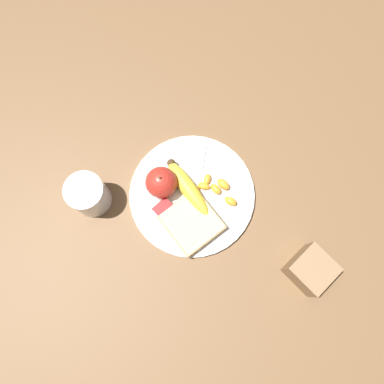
% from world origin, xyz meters
% --- Properties ---
extents(ground_plane, '(3.00, 3.00, 0.00)m').
position_xyz_m(ground_plane, '(0.00, 0.00, 0.00)').
color(ground_plane, brown).
extents(plate, '(0.28, 0.28, 0.01)m').
position_xyz_m(plate, '(0.00, 0.00, 0.01)').
color(plate, white).
rests_on(plate, ground_plane).
extents(juice_glass, '(0.08, 0.08, 0.09)m').
position_xyz_m(juice_glass, '(0.15, 0.17, 0.04)').
color(juice_glass, silver).
rests_on(juice_glass, ground_plane).
extents(apple, '(0.07, 0.07, 0.08)m').
position_xyz_m(apple, '(0.06, 0.04, 0.05)').
color(apple, red).
rests_on(apple, plate).
extents(banana, '(0.16, 0.06, 0.04)m').
position_xyz_m(banana, '(0.01, -0.00, 0.03)').
color(banana, yellow).
rests_on(banana, plate).
extents(bread_slice, '(0.12, 0.12, 0.02)m').
position_xyz_m(bread_slice, '(-0.05, 0.05, 0.02)').
color(bread_slice, '#AB8751').
rests_on(bread_slice, plate).
extents(fork, '(0.12, 0.14, 0.00)m').
position_xyz_m(fork, '(0.00, -0.02, 0.01)').
color(fork, silver).
rests_on(fork, plate).
extents(jam_packet, '(0.05, 0.04, 0.02)m').
position_xyz_m(jam_packet, '(0.01, 0.07, 0.02)').
color(jam_packet, white).
rests_on(jam_packet, plate).
extents(orange_segment_0, '(0.03, 0.03, 0.01)m').
position_xyz_m(orange_segment_0, '(-0.00, -0.05, 0.02)').
color(orange_segment_0, '#F9A32D').
rests_on(orange_segment_0, plate).
extents(orange_segment_1, '(0.03, 0.03, 0.02)m').
position_xyz_m(orange_segment_1, '(-0.07, -0.05, 0.02)').
color(orange_segment_1, '#F9A32D').
rests_on(orange_segment_1, plate).
extents(orange_segment_2, '(0.03, 0.02, 0.02)m').
position_xyz_m(orange_segment_2, '(-0.03, -0.06, 0.02)').
color(orange_segment_2, '#F9A32D').
rests_on(orange_segment_2, plate).
extents(orange_segment_3, '(0.03, 0.02, 0.02)m').
position_xyz_m(orange_segment_3, '(-0.03, -0.05, 0.02)').
color(orange_segment_3, '#F9A32D').
rests_on(orange_segment_3, plate).
extents(orange_segment_4, '(0.03, 0.03, 0.02)m').
position_xyz_m(orange_segment_4, '(-0.01, -0.03, 0.02)').
color(orange_segment_4, '#F9A32D').
rests_on(orange_segment_4, plate).
extents(orange_segment_5, '(0.02, 0.03, 0.02)m').
position_xyz_m(orange_segment_5, '(-0.00, -0.01, 0.02)').
color(orange_segment_5, '#F9A32D').
rests_on(orange_segment_5, plate).
extents(condiment_caddy, '(0.08, 0.08, 0.07)m').
position_xyz_m(condiment_caddy, '(-0.29, -0.06, 0.04)').
color(condiment_caddy, '#93704C').
rests_on(condiment_caddy, ground_plane).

